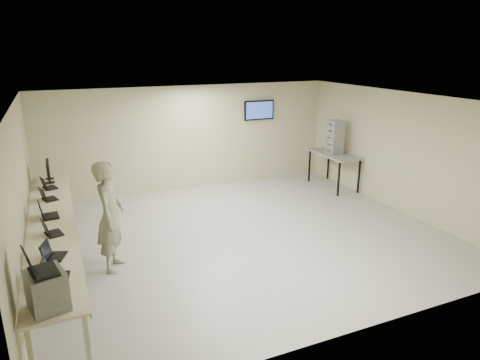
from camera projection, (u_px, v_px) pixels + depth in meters
name	position (u px, v px, depth m)	size (l,w,h in m)	color
room	(244.00, 169.00, 8.56)	(8.01, 7.01, 2.81)	#B6B6B6
workbench	(53.00, 226.00, 7.31)	(0.76, 6.00, 0.90)	beige
equipment_box	(47.00, 290.00, 4.82)	(0.39, 0.44, 0.46)	slate
laptop_on_box	(37.00, 267.00, 4.71)	(0.39, 0.43, 0.30)	black
laptop_0	(52.00, 276.00, 5.43)	(0.35, 0.41, 0.29)	black
laptop_1	(52.00, 254.00, 6.02)	(0.37, 0.39, 0.26)	black
laptop_2	(50.00, 231.00, 6.78)	(0.34, 0.37, 0.25)	black
laptop_3	(46.00, 213.00, 7.47)	(0.33, 0.39, 0.29)	black
laptop_4	(47.00, 197.00, 8.33)	(0.36, 0.38, 0.26)	black
laptop_5	(47.00, 186.00, 8.99)	(0.35, 0.38, 0.26)	black
monitor_near	(48.00, 170.00, 9.29)	(0.22, 0.49, 0.48)	black
monitor_far	(48.00, 168.00, 9.59)	(0.19, 0.44, 0.43)	black
soldier	(110.00, 216.00, 7.32)	(0.71, 0.47, 1.96)	#6D7A59
side_table	(334.00, 156.00, 11.75)	(0.75, 1.61, 0.96)	gray
storage_bins	(335.00, 137.00, 11.59)	(0.34, 0.38, 0.91)	gray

